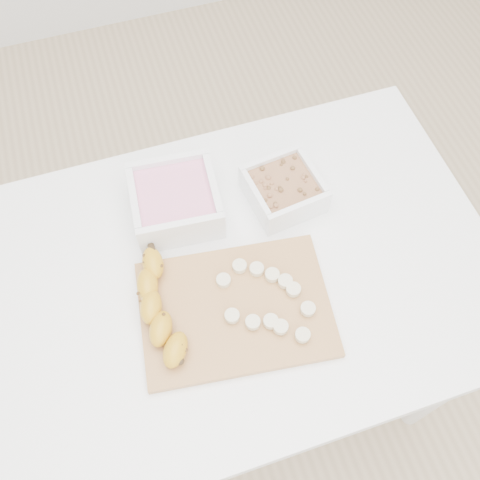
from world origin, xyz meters
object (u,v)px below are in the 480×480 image
object	(u,v)px
cutting_board	(235,309)
bowl_yogurt	(175,200)
table	(244,287)
banana	(160,309)
bowl_granola	(284,189)

from	to	relation	value
cutting_board	bowl_yogurt	bearing A→B (deg)	100.71
bowl_yogurt	table	bearing A→B (deg)	-61.27
cutting_board	banana	xyz separation A→B (m)	(-0.13, 0.03, 0.03)
table	banana	xyz separation A→B (m)	(-0.18, -0.05, 0.13)
bowl_yogurt	cutting_board	bearing A→B (deg)	-79.29
bowl_yogurt	bowl_granola	size ratio (longest dim) A/B	1.18
bowl_yogurt	bowl_granola	distance (m)	0.22
bowl_yogurt	banana	world-z (taller)	bowl_yogurt
bowl_yogurt	bowl_granola	world-z (taller)	bowl_yogurt
bowl_yogurt	banana	size ratio (longest dim) A/B	0.80
banana	table	bearing A→B (deg)	27.15
table	cutting_board	size ratio (longest dim) A/B	2.84
bowl_yogurt	bowl_granola	xyz separation A→B (m)	(0.22, -0.04, -0.01)
table	bowl_yogurt	size ratio (longest dim) A/B	5.39
table	bowl_yogurt	bearing A→B (deg)	118.73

